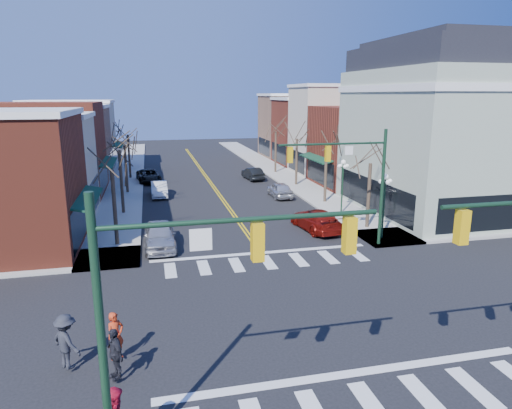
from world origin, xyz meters
TOP-DOWN VIEW (x-y plane):
  - ground at (0.00, 0.00)m, footprint 160.00×160.00m
  - sidewalk_left at (-8.75, 20.00)m, footprint 3.50×70.00m
  - sidewalk_right at (8.75, 20.00)m, footprint 3.50×70.00m
  - bldg_left_stucco_a at (-15.50, 19.50)m, footprint 10.00×7.00m
  - bldg_left_brick_b at (-15.50, 27.50)m, footprint 10.00×9.00m
  - bldg_left_tan at (-15.50, 35.75)m, footprint 10.00×7.50m
  - bldg_left_stucco_b at (-15.50, 43.50)m, footprint 10.00×8.00m
  - bldg_right_brick_a at (15.50, 25.75)m, footprint 10.00×8.50m
  - bldg_right_stucco at (15.50, 33.50)m, footprint 10.00×7.00m
  - bldg_right_brick_b at (15.50, 41.00)m, footprint 10.00×8.00m
  - bldg_right_tan at (15.50, 49.00)m, footprint 10.00×8.00m
  - victorian_corner at (16.50, 14.50)m, footprint 12.25×14.25m
  - traffic_mast_near_left at (-5.55, -7.40)m, footprint 6.60×0.28m
  - traffic_mast_far_right at (5.55, 7.40)m, footprint 6.60×0.28m
  - lamppost_corner at (8.20, 8.50)m, footprint 0.36×0.36m
  - lamppost_midblock at (8.20, 15.00)m, footprint 0.36×0.36m
  - tree_left_a at (-8.40, 11.00)m, footprint 0.24×0.24m
  - tree_left_b at (-8.40, 19.00)m, footprint 0.24×0.24m
  - tree_left_c at (-8.40, 27.00)m, footprint 0.24×0.24m
  - tree_left_d at (-8.40, 35.00)m, footprint 0.24×0.24m
  - tree_right_a at (8.40, 11.00)m, footprint 0.24×0.24m
  - tree_right_b at (8.40, 19.00)m, footprint 0.24×0.24m
  - tree_right_c at (8.40, 27.00)m, footprint 0.24×0.24m
  - tree_right_d at (8.40, 35.00)m, footprint 0.24×0.24m
  - car_left_near at (-5.82, 10.11)m, footprint 1.91×4.69m
  - car_left_mid at (-5.48, 24.96)m, footprint 1.46×4.11m
  - car_left_far at (-6.40, 32.45)m, footprint 2.82×5.14m
  - car_right_near at (4.80, 11.52)m, footprint 2.62×5.23m
  - car_right_mid at (5.26, 22.17)m, footprint 1.72×4.14m
  - car_right_far at (4.80, 31.35)m, footprint 1.88×4.22m
  - pedestrian_red_a at (-7.62, -2.09)m, footprint 0.75×0.71m
  - pedestrian_dark_a at (-7.57, -3.26)m, footprint 0.85×1.11m
  - pedestrian_dark_b at (-9.19, -2.30)m, footprint 1.38×1.40m

SIDE VIEW (x-z plane):
  - ground at x=0.00m, z-range 0.00..0.00m
  - sidewalk_left at x=-8.75m, z-range 0.00..0.15m
  - sidewalk_right at x=8.75m, z-range 0.00..0.15m
  - car_right_far at x=4.80m, z-range 0.00..1.35m
  - car_left_mid at x=-5.48m, z-range 0.00..1.35m
  - car_left_far at x=-6.40m, z-range 0.00..1.37m
  - car_right_mid at x=5.26m, z-range 0.00..1.40m
  - car_right_near at x=4.80m, z-range 0.00..1.46m
  - car_left_near at x=-5.82m, z-range 0.00..1.59m
  - pedestrian_red_a at x=-7.62m, z-range 0.15..1.88m
  - pedestrian_dark_a at x=-7.57m, z-range 0.15..1.90m
  - pedestrian_dark_b at x=-9.19m, z-range 0.15..2.08m
  - tree_left_c at x=-8.40m, z-range 0.00..4.55m
  - tree_right_a at x=8.40m, z-range 0.00..4.62m
  - tree_left_a at x=-8.40m, z-range 0.00..4.76m
  - tree_right_c at x=8.40m, z-range 0.00..4.83m
  - tree_left_d at x=-8.40m, z-range 0.00..4.90m
  - tree_right_d at x=8.40m, z-range 0.00..4.97m
  - tree_left_b at x=-8.40m, z-range 0.00..5.04m
  - tree_right_b at x=8.40m, z-range 0.00..5.18m
  - lamppost_corner at x=8.20m, z-range 0.80..5.13m
  - lamppost_midblock at x=8.20m, z-range 0.80..5.13m
  - bldg_left_stucco_a at x=-15.50m, z-range 0.00..7.50m
  - bldg_left_tan at x=-15.50m, z-range 0.00..7.80m
  - bldg_right_brick_a at x=15.50m, z-range 0.00..8.00m
  - bldg_left_stucco_b at x=-15.50m, z-range 0.00..8.20m
  - bldg_left_brick_b at x=-15.50m, z-range 0.00..8.50m
  - bldg_right_brick_b at x=15.50m, z-range 0.00..8.50m
  - bldg_right_tan at x=15.50m, z-range 0.00..9.00m
  - traffic_mast_near_left at x=-5.55m, z-range 1.11..8.31m
  - traffic_mast_far_right at x=5.55m, z-range 1.11..8.31m
  - bldg_right_stucco at x=15.50m, z-range 0.00..10.00m
  - victorian_corner at x=16.50m, z-range 0.01..13.31m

